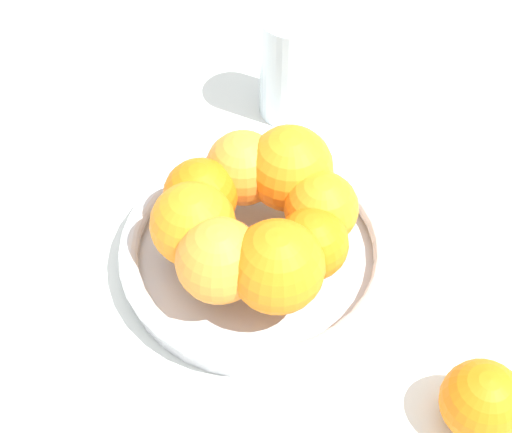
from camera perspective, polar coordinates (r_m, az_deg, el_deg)
The scene contains 6 objects.
ground_plane at distance 0.83m, azimuth -0.00°, elevation -3.24°, with size 4.00×4.00×0.00m, color silver.
fruit_bowl at distance 0.81m, azimuth -0.00°, elevation -2.49°, with size 0.26×0.26×0.03m.
orange_pile at distance 0.77m, azimuth -0.03°, elevation 0.01°, with size 0.19×0.19×0.08m.
stray_orange at distance 0.73m, azimuth 14.82°, elevation -11.82°, with size 0.07×0.07×0.07m, color orange.
drinking_glass at distance 0.94m, azimuth 2.35°, elevation 9.99°, with size 0.07×0.07×0.13m, color silver.
napkin_folded at distance 0.98m, azimuth -15.81°, elevation 5.54°, with size 0.12×0.12×0.01m, color silver.
Camera 1 is at (-0.30, -0.40, 0.66)m, focal length 60.00 mm.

